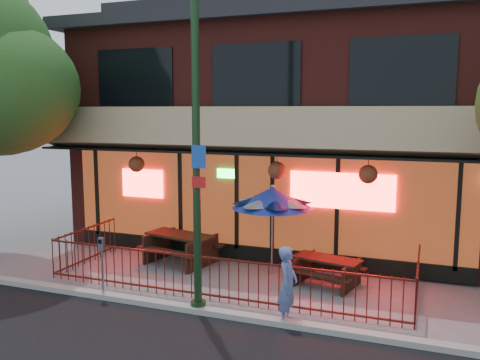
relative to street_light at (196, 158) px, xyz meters
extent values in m
plane|color=gray|center=(0.00, 0.40, -3.15)|extent=(80.00, 80.00, 0.00)
cube|color=#999993|center=(0.00, -0.10, -3.09)|extent=(80.00, 0.25, 0.12)
cube|color=maroon|center=(0.00, 7.60, 0.10)|extent=(12.00, 8.00, 6.50)
cube|color=#59230F|center=(0.00, 3.58, -1.50)|extent=(11.00, 0.06, 2.60)
cube|color=#FF0C0C|center=(2.30, 3.50, -1.05)|extent=(2.60, 0.04, 0.90)
cube|color=#FF0C0C|center=(-3.40, 3.50, -1.15)|extent=(1.30, 0.04, 0.80)
cube|color=tan|center=(0.00, 3.10, 0.40)|extent=(12.20, 1.33, 1.26)
cube|color=black|center=(-3.60, 3.58, 1.85)|extent=(2.40, 0.06, 1.60)
cube|color=black|center=(0.00, 3.58, 1.85)|extent=(2.40, 0.06, 1.60)
cube|color=black|center=(3.60, 3.58, 1.85)|extent=(2.40, 0.06, 1.60)
cube|color=black|center=(0.00, 3.55, -2.90)|extent=(11.00, 0.12, 0.40)
cube|color=#4C1610|center=(0.00, 0.60, -2.20)|extent=(8.40, 0.04, 0.04)
cube|color=#4C1610|center=(0.00, 0.60, -3.03)|extent=(8.40, 0.04, 0.04)
cube|color=#4C1610|center=(-4.20, 1.90, -2.20)|extent=(0.04, 2.60, 0.04)
cube|color=#4C1610|center=(4.20, 1.90, -2.20)|extent=(0.04, 2.60, 0.04)
cylinder|color=#4C1610|center=(0.00, 0.60, -2.65)|extent=(0.02, 0.02, 1.00)
cylinder|color=#17341B|center=(0.00, 0.00, 0.35)|extent=(0.16, 0.16, 7.00)
cylinder|color=#17341B|center=(0.00, 0.00, -3.05)|extent=(0.32, 0.32, 0.20)
cube|color=#194CB2|center=(0.12, -0.15, 0.05)|extent=(0.30, 0.02, 0.45)
cube|color=red|center=(0.12, -0.15, -0.45)|extent=(0.30, 0.02, 0.22)
cube|color=#311D12|center=(-2.55, 2.96, -2.76)|extent=(0.35, 1.34, 0.77)
cube|color=#311D12|center=(-1.12, 2.65, -2.76)|extent=(0.35, 1.34, 0.77)
cube|color=#311D12|center=(-1.84, 2.80, -2.38)|extent=(2.00, 1.16, 0.06)
cube|color=#311D12|center=(-1.96, 2.24, -2.69)|extent=(1.90, 0.68, 0.05)
cube|color=#311D12|center=(-1.72, 3.36, -2.69)|extent=(1.90, 0.68, 0.05)
cube|color=black|center=(1.60, 2.59, -2.83)|extent=(0.30, 1.10, 0.64)
cube|color=black|center=(2.77, 2.32, -2.83)|extent=(0.30, 1.10, 0.64)
cube|color=black|center=(2.18, 2.46, -2.51)|extent=(1.65, 0.98, 0.05)
cube|color=black|center=(2.08, 2.00, -2.77)|extent=(1.56, 0.58, 0.04)
cube|color=black|center=(2.29, 2.92, -2.77)|extent=(1.56, 0.58, 0.04)
cylinder|color=gray|center=(0.72, 2.80, -2.10)|extent=(0.05, 0.05, 2.09)
cone|color=#1C319C|center=(0.72, 2.80, -1.20)|extent=(2.00, 2.00, 0.52)
sphere|color=gray|center=(0.72, 2.80, -0.92)|extent=(0.09, 0.09, 0.09)
imported|color=#5369A6|center=(1.88, 0.05, -2.39)|extent=(0.37, 0.56, 1.52)
cylinder|color=gray|center=(-2.27, -0.08, -2.60)|extent=(0.05, 0.05, 1.10)
cube|color=gray|center=(-2.27, -0.08, -1.93)|extent=(0.14, 0.12, 0.28)
cube|color=black|center=(-2.27, -0.13, -1.87)|extent=(0.08, 0.02, 0.10)
camera|label=1|loc=(4.32, -9.04, 0.96)|focal=38.00mm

